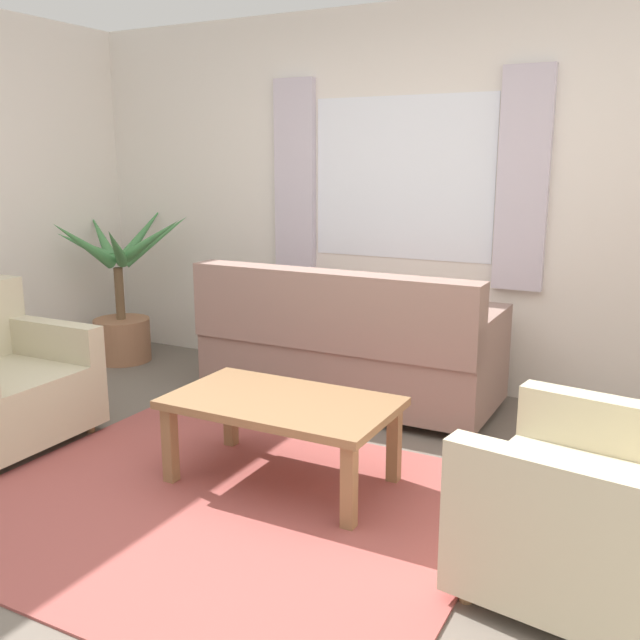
{
  "coord_description": "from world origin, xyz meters",
  "views": [
    {
      "loc": [
        1.8,
        -2.44,
        1.58
      ],
      "look_at": [
        0.15,
        0.7,
        0.77
      ],
      "focal_mm": 39.54,
      "sensor_mm": 36.0,
      "label": 1
    }
  ],
  "objects_px": {
    "coffee_table": "(282,410)",
    "potted_plant": "(122,301)",
    "couch": "(346,350)",
    "armchair_right": "(608,506)"
  },
  "relations": [
    {
      "from": "armchair_right",
      "to": "coffee_table",
      "type": "bearing_deg",
      "value": -90.74
    },
    {
      "from": "coffee_table",
      "to": "couch",
      "type": "bearing_deg",
      "value": 100.58
    },
    {
      "from": "couch",
      "to": "coffee_table",
      "type": "distance_m",
      "value": 1.22
    },
    {
      "from": "couch",
      "to": "potted_plant",
      "type": "height_order",
      "value": "potted_plant"
    },
    {
      "from": "couch",
      "to": "armchair_right",
      "type": "relative_size",
      "value": 2.0
    },
    {
      "from": "couch",
      "to": "potted_plant",
      "type": "bearing_deg",
      "value": -2.95
    },
    {
      "from": "armchair_right",
      "to": "potted_plant",
      "type": "distance_m",
      "value": 4.07
    },
    {
      "from": "armchair_right",
      "to": "coffee_table",
      "type": "xyz_separation_m",
      "value": [
        -1.52,
        0.24,
        0.03
      ]
    },
    {
      "from": "coffee_table",
      "to": "potted_plant",
      "type": "relative_size",
      "value": 0.89
    },
    {
      "from": "coffee_table",
      "to": "potted_plant",
      "type": "bearing_deg",
      "value": 149.83
    }
  ]
}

